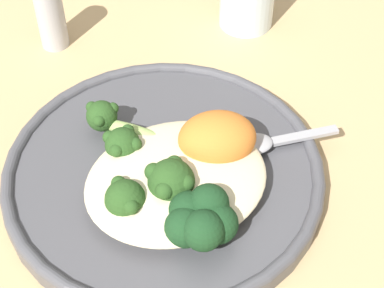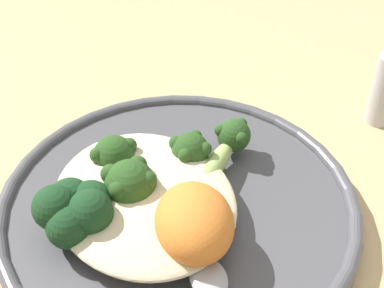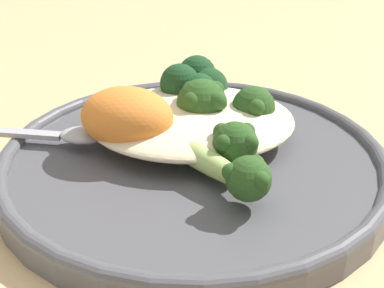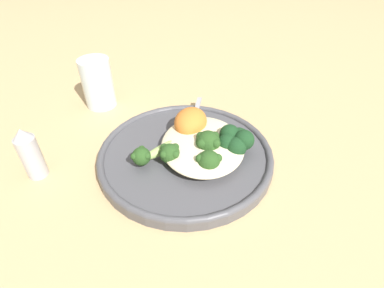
# 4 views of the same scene
# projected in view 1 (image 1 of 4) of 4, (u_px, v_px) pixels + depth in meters

# --- Properties ---
(ground_plane) EXTENTS (4.00, 4.00, 0.00)m
(ground_plane) POSITION_uv_depth(u_px,v_px,m) (164.00, 181.00, 0.59)
(ground_plane) COLOR tan
(plate) EXTENTS (0.29, 0.29, 0.02)m
(plate) POSITION_uv_depth(u_px,v_px,m) (164.00, 175.00, 0.58)
(plate) COLOR #4C4C51
(plate) RESTS_ON ground_plane
(quinoa_mound) EXTENTS (0.16, 0.14, 0.02)m
(quinoa_mound) POSITION_uv_depth(u_px,v_px,m) (179.00, 178.00, 0.55)
(quinoa_mound) COLOR beige
(quinoa_mound) RESTS_ON plate
(broccoli_stalk_0) EXTENTS (0.09, 0.11, 0.03)m
(broccoli_stalk_0) POSITION_uv_depth(u_px,v_px,m) (129.00, 128.00, 0.59)
(broccoli_stalk_0) COLOR #9EBC66
(broccoli_stalk_0) RESTS_ON plate
(broccoli_stalk_1) EXTENTS (0.08, 0.05, 0.03)m
(broccoli_stalk_1) POSITION_uv_depth(u_px,v_px,m) (134.00, 146.00, 0.57)
(broccoli_stalk_1) COLOR #9EBC66
(broccoli_stalk_1) RESTS_ON plate
(broccoli_stalk_2) EXTENTS (0.10, 0.08, 0.03)m
(broccoli_stalk_2) POSITION_uv_depth(u_px,v_px,m) (138.00, 188.00, 0.54)
(broccoli_stalk_2) COLOR #9EBC66
(broccoli_stalk_2) RESTS_ON plate
(broccoli_stalk_3) EXTENTS (0.06, 0.09, 0.04)m
(broccoli_stalk_3) POSITION_uv_depth(u_px,v_px,m) (172.00, 175.00, 0.54)
(broccoli_stalk_3) COLOR #9EBC66
(broccoli_stalk_3) RESTS_ON plate
(sweet_potato_chunk_0) EXTENTS (0.06, 0.05, 0.04)m
(sweet_potato_chunk_0) POSITION_uv_depth(u_px,v_px,m) (207.00, 143.00, 0.57)
(sweet_potato_chunk_0) COLOR orange
(sweet_potato_chunk_0) RESTS_ON plate
(sweet_potato_chunk_1) EXTENTS (0.08, 0.07, 0.04)m
(sweet_potato_chunk_1) POSITION_uv_depth(u_px,v_px,m) (217.00, 138.00, 0.56)
(sweet_potato_chunk_1) COLOR orange
(sweet_potato_chunk_1) RESTS_ON plate
(kale_tuft) EXTENTS (0.06, 0.06, 0.04)m
(kale_tuft) POSITION_uv_depth(u_px,v_px,m) (201.00, 219.00, 0.51)
(kale_tuft) COLOR #193D1E
(kale_tuft) RESTS_ON plate
(spoon) EXTENTS (0.10, 0.04, 0.01)m
(spoon) POSITION_uv_depth(u_px,v_px,m) (265.00, 142.00, 0.58)
(spoon) COLOR #A3A3A8
(spoon) RESTS_ON plate
(salt_shaker) EXTENTS (0.03, 0.03, 0.09)m
(salt_shaker) POSITION_uv_depth(u_px,v_px,m) (50.00, 12.00, 0.69)
(salt_shaker) COLOR #B2B2B7
(salt_shaker) RESTS_ON ground_plane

